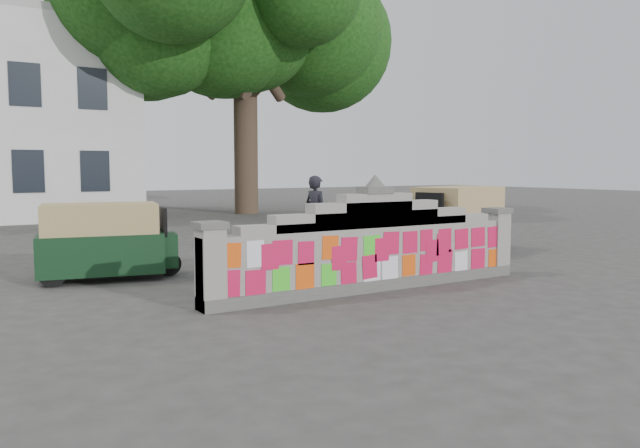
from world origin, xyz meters
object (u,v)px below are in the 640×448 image
Objects in this scene: cyclist_bike at (316,239)px; rickshaw_left at (105,240)px; pedestrian at (366,222)px; cyclist_rider at (316,224)px; rickshaw_right at (457,219)px.

cyclist_bike is 4.62m from rickshaw_left.
pedestrian is 6.18m from rickshaw_left.
rickshaw_left is (-4.61, 0.16, 0.25)m from cyclist_bike.
cyclist_bike is 0.35m from cyclist_rider.
rickshaw_right reaches higher than cyclist_bike.
cyclist_rider is at bearing 9.27° from rickshaw_left.
rickshaw_left is 0.88× the size of rickshaw_right.
cyclist_rider reaches higher than rickshaw_right.
rickshaw_left reaches higher than cyclist_bike.
rickshaw_right is (2.20, -0.82, 0.04)m from pedestrian.
cyclist_rider is 3.81m from rickshaw_right.
rickshaw_right is at bearing 6.13° from rickshaw_left.
pedestrian is (1.57, 0.23, 0.31)m from cyclist_bike.
pedestrian is 2.35m from rickshaw_right.
cyclist_rider is 4.62m from rickshaw_left.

